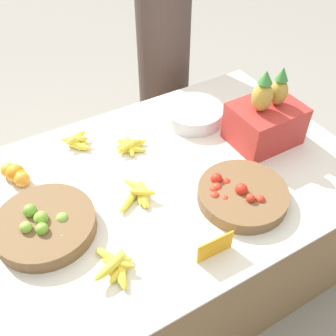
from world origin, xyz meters
The scene contains 13 objects.
ground_plane centered at (0.00, 0.00, 0.00)m, with size 12.00×12.00×0.00m, color gray.
market_table centered at (0.00, 0.00, 0.39)m, with size 1.74×1.18×0.77m.
lime_bowl centered at (-0.56, -0.02, 0.80)m, with size 0.39×0.39×0.11m.
tomato_basket centered at (0.19, -0.28, 0.80)m, with size 0.38×0.38×0.10m.
orange_pile centered at (-0.59, 0.31, 0.81)m, with size 0.11×0.16×0.08m.
metal_bowl centered at (0.33, 0.30, 0.81)m, with size 0.30×0.30×0.08m.
price_sign centered at (-0.06, -0.45, 0.82)m, with size 0.15×0.01×0.10m.
produce_crate centered at (0.53, -0.01, 0.89)m, with size 0.32×0.26×0.40m.
banana_bunch_back_center centered at (-0.06, 0.25, 0.79)m, with size 0.16×0.16×0.05m.
banana_bunch_front_right centered at (-0.27, 0.41, 0.79)m, with size 0.14×0.17×0.06m.
banana_bunch_front_center centered at (-0.40, -0.32, 0.79)m, with size 0.17×0.22×0.06m.
banana_bunch_middle_right centered at (-0.17, -0.05, 0.79)m, with size 0.18×0.18×0.06m.
vendor_person centered at (0.51, 0.92, 0.71)m, with size 0.33×0.33×1.55m.
Camera 1 is at (-0.64, -1.09, 2.01)m, focal length 42.00 mm.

